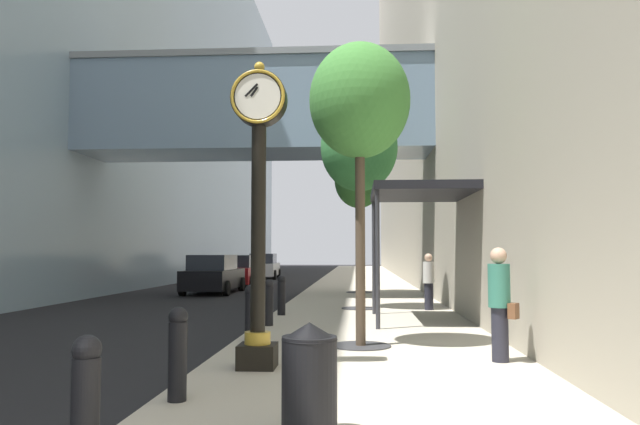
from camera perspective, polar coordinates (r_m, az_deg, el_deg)
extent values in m
plane|color=black|center=(29.64, -0.97, -7.36)|extent=(110.00, 110.00, 0.00)
cube|color=#BCB29E|center=(32.53, 4.02, -6.91)|extent=(5.15, 80.00, 0.14)
cube|color=#849EB2|center=(37.83, -20.92, 15.10)|extent=(9.00, 80.00, 27.87)
cube|color=#758EA8|center=(23.59, -6.16, 9.62)|extent=(14.01, 3.20, 3.41)
cube|color=gray|center=(24.08, -6.12, 13.86)|extent=(14.01, 3.40, 0.24)
cube|color=black|center=(9.06, -6.02, -13.52)|extent=(0.55, 0.55, 0.35)
cylinder|color=gold|center=(9.02, -6.01, -11.86)|extent=(0.39, 0.38, 0.18)
cylinder|color=black|center=(8.93, -5.93, -1.47)|extent=(0.22, 0.22, 3.08)
cylinder|color=black|center=(9.22, -5.85, 10.79)|extent=(0.84, 0.28, 0.84)
torus|color=gold|center=(9.08, -6.01, 11.03)|extent=(0.82, 0.05, 0.82)
cylinder|color=silver|center=(9.08, -6.01, 11.02)|extent=(0.69, 0.01, 0.69)
cylinder|color=silver|center=(9.37, -5.70, 10.56)|extent=(0.69, 0.01, 0.69)
sphere|color=gold|center=(9.36, -5.83, 13.70)|extent=(0.16, 0.16, 0.16)
cube|color=black|center=(9.10, -6.32, 11.44)|extent=(0.12, 0.01, 0.15)
cube|color=black|center=(9.11, -6.59, 11.58)|extent=(0.20, 0.01, 0.21)
cylinder|color=black|center=(5.11, -21.60, -17.79)|extent=(0.22, 0.22, 0.90)
sphere|color=black|center=(5.01, -21.46, -12.14)|extent=(0.23, 0.23, 0.23)
cylinder|color=black|center=(7.24, -13.50, -13.70)|extent=(0.22, 0.22, 0.90)
sphere|color=black|center=(7.17, -13.44, -9.69)|extent=(0.23, 0.23, 0.23)
cylinder|color=black|center=(11.72, -6.68, -9.93)|extent=(0.22, 0.22, 0.90)
sphere|color=black|center=(11.68, -6.66, -7.44)|extent=(0.23, 0.23, 0.23)
cylinder|color=black|center=(14.00, -4.95, -8.93)|extent=(0.22, 0.22, 0.90)
sphere|color=black|center=(13.97, -4.94, -6.85)|extent=(0.23, 0.23, 0.23)
cylinder|color=black|center=(16.30, -3.72, -8.21)|extent=(0.22, 0.22, 0.90)
sphere|color=black|center=(16.27, -3.71, -6.42)|extent=(0.23, 0.23, 0.23)
cylinder|color=#333335|center=(11.05, 3.93, -12.62)|extent=(1.10, 1.10, 0.02)
cylinder|color=#4C3D2D|center=(10.92, 3.88, -2.73)|extent=(0.18, 0.18, 3.82)
ellipsoid|color=#428438|center=(11.28, 3.82, 10.67)|extent=(1.88, 1.88, 2.16)
cylinder|color=#333335|center=(18.16, 3.83, -9.15)|extent=(1.10, 1.10, 0.02)
cylinder|color=brown|center=(18.08, 3.80, -2.82)|extent=(0.18, 0.18, 4.03)
ellipsoid|color=#387F3D|center=(18.36, 3.76, 6.26)|extent=(2.36, 2.36, 2.71)
cylinder|color=#333335|center=(25.29, 3.79, -7.63)|extent=(1.10, 1.10, 0.02)
cylinder|color=brown|center=(25.24, 3.77, -3.14)|extent=(0.18, 0.18, 3.98)
ellipsoid|color=#428438|center=(25.42, 3.75, 3.11)|extent=(2.08, 2.08, 2.39)
cylinder|color=black|center=(5.76, -1.03, -16.32)|extent=(0.52, 0.52, 0.92)
cone|color=black|center=(5.67, -1.02, -11.28)|extent=(0.53, 0.53, 0.16)
cylinder|color=#23232D|center=(9.87, 16.88, -11.13)|extent=(0.36, 0.36, 0.84)
cylinder|color=#337560|center=(9.80, 16.79, -6.72)|extent=(0.47, 0.47, 0.68)
sphere|color=tan|center=(9.79, 16.74, -3.98)|extent=(0.26, 0.26, 0.26)
cube|color=brown|center=(9.76, 18.06, -8.96)|extent=(0.21, 0.23, 0.24)
cylinder|color=#23232D|center=(18.00, 10.40, -7.92)|extent=(0.36, 0.36, 0.78)
cylinder|color=silver|center=(17.96, 10.37, -5.67)|extent=(0.48, 0.48, 0.63)
sphere|color=tan|center=(17.96, 10.35, -4.28)|extent=(0.24, 0.24, 0.24)
cube|color=black|center=(15.10, 9.56, 1.93)|extent=(2.40, 3.60, 0.20)
cylinder|color=#333338|center=(13.36, 5.54, -4.24)|extent=(0.10, 0.10, 3.20)
cylinder|color=#333338|center=(16.55, 5.19, -4.15)|extent=(0.10, 0.10, 3.20)
cube|color=black|center=(27.14, -10.15, -6.29)|extent=(1.92, 4.68, 0.83)
cube|color=#282D38|center=(26.89, -10.26, -4.74)|extent=(1.68, 2.62, 0.68)
cylinder|color=black|center=(28.93, -11.20, -6.75)|extent=(0.22, 0.64, 0.64)
cylinder|color=black|center=(28.49, -7.52, -6.83)|extent=(0.22, 0.64, 0.64)
cylinder|color=black|center=(25.89, -13.07, -7.08)|extent=(0.22, 0.64, 0.64)
cylinder|color=black|center=(25.40, -8.97, -7.19)|extent=(0.22, 0.64, 0.64)
cube|color=#AD191E|center=(32.34, -7.61, -5.92)|extent=(1.75, 4.66, 0.81)
cube|color=#282D38|center=(32.09, -7.68, -4.66)|extent=(1.53, 2.61, 0.66)
cylinder|color=black|center=(34.08, -8.48, -6.32)|extent=(0.23, 0.64, 0.64)
cylinder|color=black|center=(33.74, -5.63, -6.37)|extent=(0.23, 0.64, 0.64)
cylinder|color=black|center=(31.01, -9.77, -6.56)|extent=(0.23, 0.64, 0.64)
cylinder|color=black|center=(30.64, -6.65, -6.62)|extent=(0.23, 0.64, 0.64)
cube|color=silver|center=(41.40, -5.41, -5.44)|extent=(1.95, 4.61, 0.84)
cube|color=#282D38|center=(41.16, -5.44, -4.42)|extent=(1.67, 2.60, 0.69)
cylinder|color=black|center=(43.06, -6.35, -5.80)|extent=(0.24, 0.65, 0.64)
cylinder|color=black|center=(42.85, -3.96, -5.82)|extent=(0.24, 0.65, 0.64)
cylinder|color=black|center=(40.00, -6.97, -5.95)|extent=(0.24, 0.65, 0.64)
cylinder|color=black|center=(39.77, -4.40, -5.98)|extent=(0.24, 0.65, 0.64)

